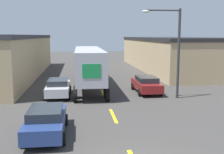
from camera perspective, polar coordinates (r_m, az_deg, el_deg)
road_centerline at (r=17.84m, az=0.28°, el=-7.86°), size 0.20×17.03×0.01m
warehouse_right at (r=43.05m, az=12.08°, el=4.74°), size 10.09×27.90×4.74m
semi_truck at (r=28.28m, az=-4.88°, el=2.97°), size 2.83×16.01×3.77m
parked_car_left_near at (r=14.69m, az=-13.26°, el=-8.60°), size 2.04×4.74×1.44m
parked_car_right_mid at (r=24.96m, az=6.98°, el=-1.42°), size 2.04×4.74×1.44m
parked_car_left_far at (r=23.71m, az=-10.87°, el=-2.04°), size 2.04×4.74×1.44m
street_lamp at (r=22.71m, az=12.41°, el=6.24°), size 3.08×0.32×7.08m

